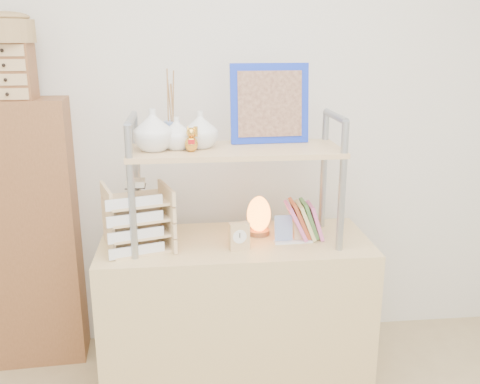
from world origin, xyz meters
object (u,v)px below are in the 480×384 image
at_px(desk, 236,316).
at_px(cabinet, 31,235).
at_px(letter_tray, 138,222).
at_px(salt_lamp, 259,215).

bearing_deg(desk, cabinet, 159.45).
bearing_deg(desk, letter_tray, -174.04).
bearing_deg(letter_tray, desk, 5.96).
xyz_separation_m(desk, cabinet, (-0.99, 0.37, 0.30)).
xyz_separation_m(desk, letter_tray, (-0.42, -0.04, 0.50)).
bearing_deg(letter_tray, cabinet, 143.80).
xyz_separation_m(letter_tray, salt_lamp, (0.54, 0.12, -0.03)).
height_order(cabinet, salt_lamp, cabinet).
height_order(desk, letter_tray, letter_tray).
bearing_deg(cabinet, salt_lamp, -18.56).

